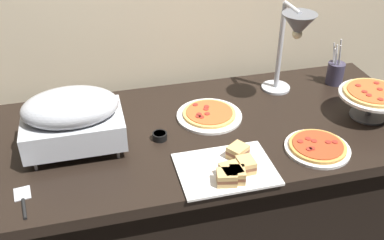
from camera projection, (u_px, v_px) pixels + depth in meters
name	position (u px, v px, depth m)	size (l,w,h in m)	color
buffet_table	(206.00, 193.00, 2.15)	(1.90, 0.84, 0.76)	black
chafing_dish	(72.00, 118.00, 1.74)	(0.39, 0.26, 0.26)	#B7BABF
heat_lamp	(294.00, 33.00, 1.95)	(0.15, 0.29, 0.45)	#B7BABF
pizza_plate_front	(209.00, 115.00, 2.01)	(0.29, 0.29, 0.03)	white
pizza_plate_center	(317.00, 147.00, 1.81)	(0.26, 0.26, 0.03)	white
pizza_plate_raised_stand	(373.00, 96.00, 1.97)	(0.29, 0.29, 0.13)	#595B60
sandwich_platter	(231.00, 168.00, 1.68)	(0.36, 0.27, 0.06)	white
sauce_cup_near	(160.00, 136.00, 1.86)	(0.06, 0.06, 0.03)	black
utensil_holder	(335.00, 72.00, 2.25)	(0.08, 0.08, 0.23)	#383347
serving_spatula	(23.00, 201.00, 1.56)	(0.06, 0.17, 0.01)	#B7BABF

